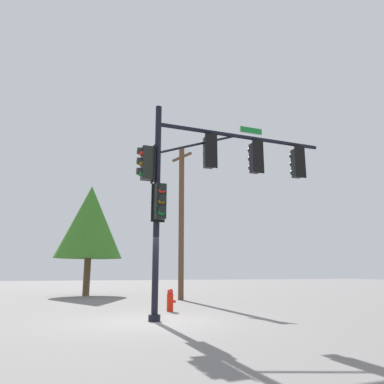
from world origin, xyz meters
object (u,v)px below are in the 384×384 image
utility_pole (181,218)px  tree_near (90,222)px  signal_pole_assembly (208,173)px  fire_hydrant (170,300)px

utility_pole → tree_near: (-4.61, 5.50, 0.31)m
signal_pole_assembly → fire_hydrant: (-0.60, 2.53, -4.34)m
fire_hydrant → utility_pole: bearing=69.3°
utility_pole → fire_hydrant: 7.08m
utility_pole → fire_hydrant: size_ratio=10.27×
signal_pole_assembly → utility_pole: 8.15m
utility_pole → fire_hydrant: utility_pole is taller
fire_hydrant → tree_near: bearing=103.0°
signal_pole_assembly → utility_pole: bearing=79.6°
fire_hydrant → tree_near: 12.05m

